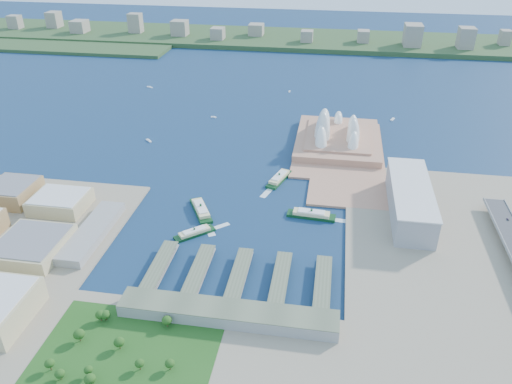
% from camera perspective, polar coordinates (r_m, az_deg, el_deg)
% --- Properties ---
extents(ground, '(3000.00, 3000.00, 0.00)m').
position_cam_1_polar(ground, '(575.43, -1.86, -5.09)').
color(ground, '#0E2343').
rests_on(ground, ground).
extents(east_land, '(240.00, 500.00, 3.00)m').
position_cam_1_polar(east_land, '(546.18, 22.98, -9.83)').
color(east_land, gray).
rests_on(east_land, ground).
extents(peninsula, '(135.00, 220.00, 3.00)m').
position_cam_1_polar(peninsula, '(793.72, 9.43, 4.95)').
color(peninsula, tan).
rests_on(peninsula, ground).
extents(far_shore, '(2200.00, 260.00, 12.00)m').
position_cam_1_polar(far_shore, '(1482.03, 5.66, 16.94)').
color(far_shore, '#2D4926').
rests_on(far_shore, ground).
extents(opera_house, '(134.00, 180.00, 58.00)m').
position_cam_1_polar(opera_house, '(800.21, 9.45, 7.53)').
color(opera_house, white).
rests_on(opera_house, peninsula).
extents(toaster_building, '(45.00, 155.00, 35.00)m').
position_cam_1_polar(toaster_building, '(632.23, 17.18, -0.89)').
color(toaster_building, gray).
rests_on(toaster_building, east_land).
extents(west_buildings, '(200.00, 280.00, 27.00)m').
position_cam_1_polar(west_buildings, '(608.72, -27.14, -4.79)').
color(west_buildings, '#937449').
rests_on(west_buildings, west_land).
extents(ferry_wharves, '(184.00, 90.00, 9.30)m').
position_cam_1_polar(ferry_wharves, '(511.58, -1.93, -9.52)').
color(ferry_wharves, '#545D46').
rests_on(ferry_wharves, ground).
extents(terminal_building, '(200.00, 28.00, 12.00)m').
position_cam_1_polar(terminal_building, '(464.46, -3.26, -13.72)').
color(terminal_building, gray).
rests_on(terminal_building, south_land).
extents(park, '(150.00, 110.00, 16.00)m').
position_cam_1_polar(park, '(446.02, -14.74, -16.85)').
color(park, '#194714').
rests_on(park, south_land).
extents(far_skyline, '(1900.00, 140.00, 55.00)m').
position_cam_1_polar(far_skyline, '(1455.56, 5.67, 18.06)').
color(far_skyline, gray).
rests_on(far_skyline, far_shore).
extents(ferry_a, '(42.15, 60.29, 11.39)m').
position_cam_1_polar(ferry_a, '(620.22, -6.33, -1.84)').
color(ferry_a, '#0D3717').
rests_on(ferry_a, ground).
extents(ferry_b, '(31.49, 59.53, 10.93)m').
position_cam_1_polar(ferry_b, '(689.81, 2.67, 1.75)').
color(ferry_b, '#0D3717').
rests_on(ferry_b, ground).
extents(ferry_c, '(44.97, 41.44, 9.23)m').
position_cam_1_polar(ferry_c, '(579.57, -7.04, -4.49)').
color(ferry_c, '#0D3717').
rests_on(ferry_c, ground).
extents(ferry_d, '(59.73, 19.30, 11.11)m').
position_cam_1_polar(ferry_d, '(610.66, 6.35, -2.40)').
color(ferry_d, '#0D3717').
rests_on(ferry_d, ground).
extents(boat_a, '(12.95, 12.66, 2.79)m').
position_cam_1_polar(boat_a, '(829.82, -12.15, 5.79)').
color(boat_a, white).
rests_on(boat_a, ground).
extents(boat_b, '(9.70, 3.75, 2.58)m').
position_cam_1_polar(boat_b, '(911.81, -4.88, 8.54)').
color(boat_b, white).
rests_on(boat_b, ground).
extents(boat_c, '(9.17, 13.80, 3.02)m').
position_cam_1_polar(boat_c, '(930.96, 15.34, 8.05)').
color(boat_c, white).
rests_on(boat_c, ground).
extents(boat_d, '(14.59, 9.06, 2.46)m').
position_cam_1_polar(boat_d, '(1096.64, -12.07, 11.66)').
color(boat_d, white).
rests_on(boat_d, ground).
extents(boat_e, '(3.12, 9.79, 2.40)m').
position_cam_1_polar(boat_e, '(1048.42, 3.84, 11.41)').
color(boat_e, white).
rests_on(boat_e, ground).
extents(car_c, '(2.00, 4.91, 1.43)m').
position_cam_1_polar(car_c, '(646.47, 26.83, -2.77)').
color(car_c, slate).
rests_on(car_c, expressway).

